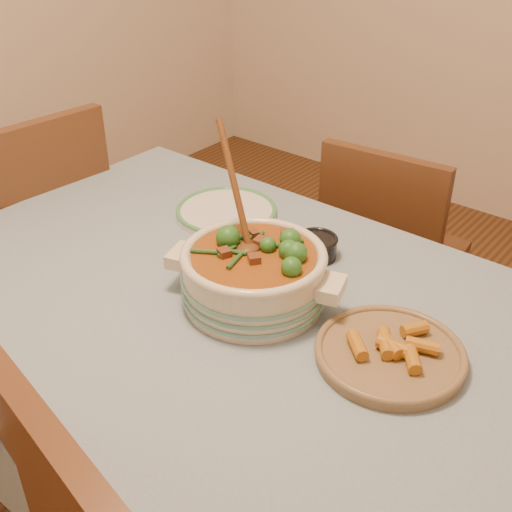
{
  "coord_description": "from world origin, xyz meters",
  "views": [
    {
      "loc": [
        0.71,
        -0.84,
        1.58
      ],
      "look_at": [
        -0.02,
        0.06,
        0.86
      ],
      "focal_mm": 45.0,
      "sensor_mm": 36.0,
      "label": 1
    }
  ],
  "objects_px": {
    "stew_casserole": "(254,271)",
    "fried_plate": "(390,352)",
    "dining_table": "(246,348)",
    "chair_far": "(387,249)",
    "white_plate": "(226,211)",
    "condiment_bowl": "(316,246)",
    "chair_left": "(35,238)"
  },
  "relations": [
    {
      "from": "stew_casserole",
      "to": "white_plate",
      "type": "distance_m",
      "value": 0.41
    },
    {
      "from": "dining_table",
      "to": "chair_far",
      "type": "relative_size",
      "value": 1.95
    },
    {
      "from": "condiment_bowl",
      "to": "chair_left",
      "type": "distance_m",
      "value": 1.0
    },
    {
      "from": "dining_table",
      "to": "white_plate",
      "type": "bearing_deg",
      "value": 136.71
    },
    {
      "from": "chair_far",
      "to": "dining_table",
      "type": "bearing_deg",
      "value": 91.23
    },
    {
      "from": "chair_far",
      "to": "chair_left",
      "type": "relative_size",
      "value": 0.9
    },
    {
      "from": "dining_table",
      "to": "condiment_bowl",
      "type": "height_order",
      "value": "condiment_bowl"
    },
    {
      "from": "white_plate",
      "to": "condiment_bowl",
      "type": "distance_m",
      "value": 0.31
    },
    {
      "from": "white_plate",
      "to": "fried_plate",
      "type": "height_order",
      "value": "fried_plate"
    },
    {
      "from": "white_plate",
      "to": "fried_plate",
      "type": "relative_size",
      "value": 0.83
    },
    {
      "from": "white_plate",
      "to": "stew_casserole",
      "type": "bearing_deg",
      "value": -40.08
    },
    {
      "from": "fried_plate",
      "to": "chair_far",
      "type": "height_order",
      "value": "chair_far"
    },
    {
      "from": "dining_table",
      "to": "chair_far",
      "type": "xyz_separation_m",
      "value": [
        -0.1,
        0.84,
        -0.18
      ]
    },
    {
      "from": "white_plate",
      "to": "condiment_bowl",
      "type": "height_order",
      "value": "condiment_bowl"
    },
    {
      "from": "chair_far",
      "to": "chair_left",
      "type": "height_order",
      "value": "chair_left"
    },
    {
      "from": "white_plate",
      "to": "condiment_bowl",
      "type": "bearing_deg",
      "value": -4.16
    },
    {
      "from": "condiment_bowl",
      "to": "chair_left",
      "type": "relative_size",
      "value": 0.12
    },
    {
      "from": "white_plate",
      "to": "chair_left",
      "type": "xyz_separation_m",
      "value": [
        -0.64,
        -0.22,
        -0.22
      ]
    },
    {
      "from": "stew_casserole",
      "to": "chair_far",
      "type": "bearing_deg",
      "value": 95.68
    },
    {
      "from": "stew_casserole",
      "to": "fried_plate",
      "type": "bearing_deg",
      "value": 2.82
    },
    {
      "from": "fried_plate",
      "to": "chair_far",
      "type": "distance_m",
      "value": 0.92
    },
    {
      "from": "stew_casserole",
      "to": "fried_plate",
      "type": "height_order",
      "value": "stew_casserole"
    },
    {
      "from": "dining_table",
      "to": "fried_plate",
      "type": "relative_size",
      "value": 4.53
    },
    {
      "from": "dining_table",
      "to": "white_plate",
      "type": "height_order",
      "value": "white_plate"
    },
    {
      "from": "condiment_bowl",
      "to": "chair_far",
      "type": "height_order",
      "value": "chair_far"
    },
    {
      "from": "fried_plate",
      "to": "chair_far",
      "type": "relative_size",
      "value": 0.43
    },
    {
      "from": "white_plate",
      "to": "fried_plate",
      "type": "bearing_deg",
      "value": -21.04
    },
    {
      "from": "fried_plate",
      "to": "condiment_bowl",
      "type": "bearing_deg",
      "value": 145.76
    },
    {
      "from": "condiment_bowl",
      "to": "chair_far",
      "type": "distance_m",
      "value": 0.63
    },
    {
      "from": "stew_casserole",
      "to": "chair_left",
      "type": "relative_size",
      "value": 0.41
    },
    {
      "from": "fried_plate",
      "to": "chair_left",
      "type": "height_order",
      "value": "chair_left"
    },
    {
      "from": "dining_table",
      "to": "fried_plate",
      "type": "height_order",
      "value": "fried_plate"
    }
  ]
}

